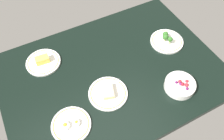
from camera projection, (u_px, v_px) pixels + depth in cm
name	position (u px, v px, depth cm)	size (l,w,h in cm)	color
dining_table	(112.00, 74.00, 141.28)	(131.85, 94.56, 4.00)	black
plate_sandwich	(108.00, 93.00, 129.65)	(22.37, 22.37, 4.30)	white
plate_cheese	(43.00, 62.00, 142.87)	(21.40, 21.40, 5.15)	white
plate_eggs	(71.00, 125.00, 118.48)	(20.83, 20.83, 4.70)	white
plate_broccoli	(167.00, 40.00, 153.14)	(21.87, 21.87, 7.39)	white
bowl_berries	(180.00, 85.00, 131.01)	(17.63, 17.63, 6.49)	white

